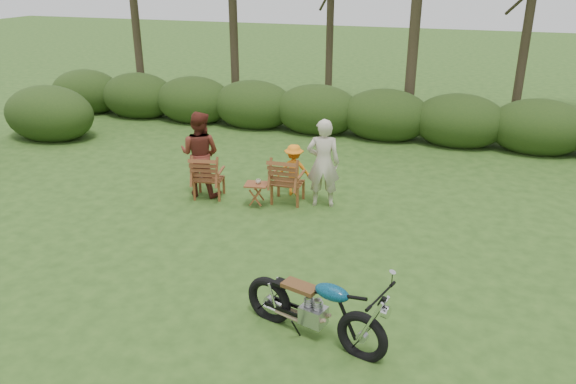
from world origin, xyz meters
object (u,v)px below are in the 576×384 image
(motorcycle, at_px, (313,336))
(adult_b, at_px, (202,194))
(lawn_chair_right, at_px, (288,202))
(adult_a, at_px, (322,205))
(lawn_chair_left, at_px, (210,197))
(child, at_px, (294,194))
(cup, at_px, (258,181))
(side_table, at_px, (257,195))

(motorcycle, relative_size, adult_b, 1.11)
(motorcycle, xyz_separation_m, lawn_chair_right, (-1.76, 4.22, 0.00))
(lawn_chair_right, bearing_deg, motorcycle, 110.66)
(lawn_chair_right, relative_size, adult_a, 0.56)
(lawn_chair_left, bearing_deg, child, -168.31)
(motorcycle, relative_size, cup, 18.49)
(side_table, bearing_deg, adult_b, 170.31)
(motorcycle, bearing_deg, cup, 136.89)
(side_table, height_order, cup, cup)
(cup, bearing_deg, side_table, -142.53)
(adult_b, relative_size, child, 1.64)
(lawn_chair_right, height_order, child, child)
(lawn_chair_left, xyz_separation_m, cup, (1.16, -0.11, 0.53))
(motorcycle, bearing_deg, child, 127.21)
(cup, height_order, child, cup)
(lawn_chair_right, height_order, adult_b, adult_b)
(lawn_chair_right, distance_m, adult_b, 1.89)
(side_table, relative_size, cup, 4.46)
(cup, xyz_separation_m, adult_b, (-1.38, 0.21, -0.53))
(cup, distance_m, adult_a, 1.40)
(cup, bearing_deg, lawn_chair_left, 174.51)
(lawn_chair_right, height_order, lawn_chair_left, lawn_chair_right)
(adult_b, bearing_deg, child, -162.53)
(lawn_chair_left, bearing_deg, adult_b, -34.59)
(adult_a, xyz_separation_m, child, (-0.73, 0.38, 0.00))
(side_table, relative_size, child, 0.44)
(motorcycle, xyz_separation_m, child, (-1.77, 4.66, 0.00))
(motorcycle, distance_m, adult_a, 4.41)
(adult_a, bearing_deg, cup, 8.30)
(lawn_chair_left, distance_m, adult_a, 2.40)
(motorcycle, height_order, cup, motorcycle)
(lawn_chair_left, relative_size, cup, 8.88)
(motorcycle, distance_m, lawn_chair_left, 5.22)
(side_table, height_order, adult_a, adult_a)
(motorcycle, distance_m, cup, 4.48)
(lawn_chair_right, bearing_deg, cup, 35.38)
(cup, bearing_deg, child, 59.50)
(adult_a, bearing_deg, motorcycle, 91.64)
(motorcycle, height_order, side_table, motorcycle)
(lawn_chair_left, distance_m, adult_b, 0.24)
(adult_b, bearing_deg, adult_a, -175.52)
(side_table, bearing_deg, motorcycle, -58.99)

